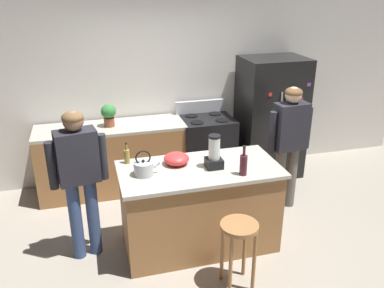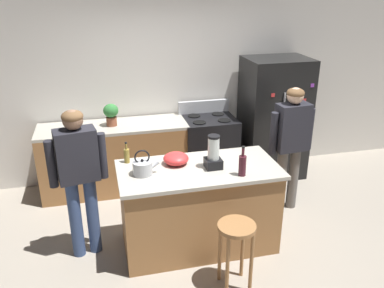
{
  "view_description": "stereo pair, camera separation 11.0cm",
  "coord_description": "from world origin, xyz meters",
  "views": [
    {
      "loc": [
        -1.08,
        -3.64,
        2.79
      ],
      "look_at": [
        0.0,
        0.3,
        1.11
      ],
      "focal_mm": 37.57,
      "sensor_mm": 36.0,
      "label": 1
    },
    {
      "loc": [
        -0.97,
        -3.67,
        2.79
      ],
      "look_at": [
        0.0,
        0.3,
        1.11
      ],
      "focal_mm": 37.57,
      "sensor_mm": 36.0,
      "label": 2
    }
  ],
  "objects": [
    {
      "name": "bottle_vinegar",
      "position": [
        -0.72,
        0.31,
        1.04
      ],
      "size": [
        0.06,
        0.06,
        0.24
      ],
      "color": "olive",
      "rests_on": "kitchen_island"
    },
    {
      "name": "blender_appliance",
      "position": [
        0.15,
        -0.03,
        1.11
      ],
      "size": [
        0.17,
        0.17,
        0.36
      ],
      "color": "black",
      "rests_on": "kitchen_island"
    },
    {
      "name": "tea_kettle",
      "position": [
        -0.59,
        -0.01,
        1.03
      ],
      "size": [
        0.28,
        0.2,
        0.27
      ],
      "color": "#B7BABF",
      "rests_on": "kitchen_island"
    },
    {
      "name": "person_by_sink_right",
      "position": [
        1.3,
        0.49,
        0.98
      ],
      "size": [
        0.6,
        0.25,
        1.61
      ],
      "color": "#66605B",
      "rests_on": "ground_plane"
    },
    {
      "name": "back_counter_run",
      "position": [
        -0.8,
        1.55,
        0.48
      ],
      "size": [
        2.0,
        0.64,
        0.96
      ],
      "color": "#9E6B3D",
      "rests_on": "ground_plane"
    },
    {
      "name": "person_by_island_left",
      "position": [
        -1.22,
        0.15,
        0.99
      ],
      "size": [
        0.6,
        0.29,
        1.64
      ],
      "color": "#384C7A",
      "rests_on": "ground_plane"
    },
    {
      "name": "kitchen_island",
      "position": [
        0.0,
        0.0,
        0.48
      ],
      "size": [
        1.7,
        0.83,
        0.96
      ],
      "color": "#9E6B3D",
      "rests_on": "ground_plane"
    },
    {
      "name": "ground_plane",
      "position": [
        0.0,
        0.0,
        0.0
      ],
      "size": [
        14.0,
        14.0,
        0.0
      ],
      "primitive_type": "plane",
      "color": "#9E9384"
    },
    {
      "name": "mixing_bowl",
      "position": [
        -0.21,
        0.15,
        1.02
      ],
      "size": [
        0.27,
        0.27,
        0.12
      ],
      "primitive_type": "ellipsoid",
      "color": "red",
      "rests_on": "kitchen_island"
    },
    {
      "name": "refrigerator",
      "position": [
        1.53,
        1.5,
        0.89
      ],
      "size": [
        0.9,
        0.73,
        1.77
      ],
      "color": "black",
      "rests_on": "ground_plane"
    },
    {
      "name": "bottle_wine",
      "position": [
        0.38,
        -0.27,
        1.07
      ],
      "size": [
        0.08,
        0.08,
        0.32
      ],
      "color": "#471923",
      "rests_on": "kitchen_island"
    },
    {
      "name": "back_wall",
      "position": [
        0.0,
        1.95,
        1.35
      ],
      "size": [
        8.0,
        0.1,
        2.7
      ],
      "primitive_type": "cube",
      "color": "silver",
      "rests_on": "ground_plane"
    },
    {
      "name": "potted_plant",
      "position": [
        -0.81,
        1.55,
        1.13
      ],
      "size": [
        0.2,
        0.2,
        0.3
      ],
      "color": "brown",
      "rests_on": "back_counter_run"
    },
    {
      "name": "bar_stool",
      "position": [
        0.17,
        -0.73,
        0.54
      ],
      "size": [
        0.36,
        0.36,
        0.7
      ],
      "color": "#9E6B3D",
      "rests_on": "ground_plane"
    },
    {
      "name": "stove_range",
      "position": [
        0.55,
        1.52,
        0.49
      ],
      "size": [
        0.76,
        0.65,
        1.14
      ],
      "color": "black",
      "rests_on": "ground_plane"
    }
  ]
}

